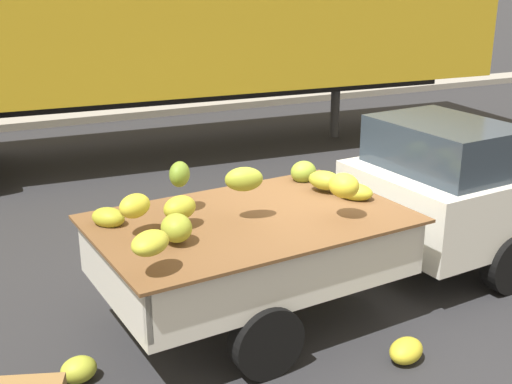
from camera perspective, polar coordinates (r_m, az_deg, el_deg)
ground at (r=7.22m, az=5.74°, el=-8.04°), size 220.00×220.00×0.00m
curb_strip at (r=15.42m, az=-12.30°, el=6.58°), size 80.00×0.80×0.16m
pickup_truck at (r=7.24m, az=13.18°, el=-0.77°), size 5.15×2.19×1.70m
semi_trailer at (r=11.81m, az=-7.71°, el=15.26°), size 12.11×3.15×3.95m
fallen_banana_bunch_near_tailgate at (r=5.83m, az=-15.06°, el=-14.59°), size 0.34×0.30×0.21m
fallen_banana_bunch_by_wheel at (r=6.03m, az=12.83°, el=-13.21°), size 0.42×0.37×0.21m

